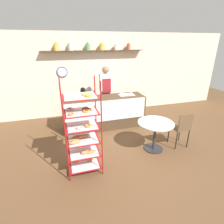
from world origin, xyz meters
TOP-DOWN VIEW (x-y plane):
  - ground_plane at (0.00, 0.00)m, footprint 14.00×14.00m
  - back_wall at (-0.00, 2.51)m, footprint 10.00×0.30m
  - display_counter at (0.00, 1.24)m, footprint 2.36×0.64m
  - pastry_rack at (-0.85, -0.51)m, footprint 0.64×0.51m
  - person_worker at (0.20, 1.76)m, footprint 0.38×0.23m
  - cafe_table at (0.83, -0.25)m, footprint 0.81×0.81m
  - cafe_chair at (1.49, -0.34)m, footprint 0.38×0.38m
  - coffee_carafe at (-0.58, 1.27)m, footprint 0.13×0.13m
  - donut_tray_counter at (0.69, 1.27)m, footprint 0.46×0.28m

SIDE VIEW (x-z plane):
  - ground_plane at x=0.00m, z-range 0.00..0.00m
  - display_counter at x=0.00m, z-range 0.00..0.93m
  - cafe_table at x=0.83m, z-range 0.18..0.88m
  - cafe_chair at x=1.49m, z-range 0.11..1.00m
  - pastry_rack at x=-0.85m, z-range -0.07..1.76m
  - donut_tray_counter at x=0.69m, z-range 0.92..0.97m
  - person_worker at x=0.20m, z-range 0.09..1.82m
  - coffee_carafe at x=-0.58m, z-range 0.92..1.24m
  - back_wall at x=0.00m, z-range 0.02..2.72m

